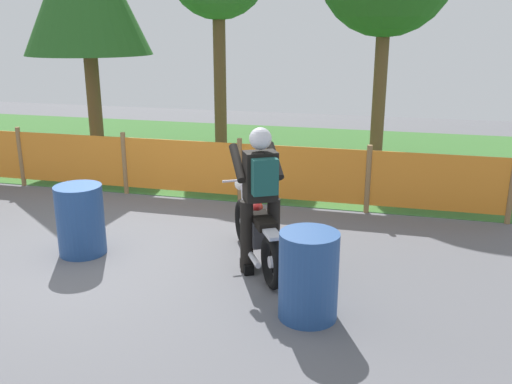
{
  "coord_description": "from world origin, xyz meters",
  "views": [
    {
      "loc": [
        3.38,
        -5.72,
        2.77
      ],
      "look_at": [
        1.85,
        0.25,
        0.9
      ],
      "focal_mm": 39.03,
      "sensor_mm": 36.0,
      "label": 1
    }
  ],
  "objects_px": {
    "rider_lead": "(260,192)",
    "spare_drum": "(308,276)",
    "motorcycle_lead": "(256,229)",
    "oil_drum": "(81,220)"
  },
  "relations": [
    {
      "from": "rider_lead",
      "to": "spare_drum",
      "type": "distance_m",
      "value": 1.28
    },
    {
      "from": "rider_lead",
      "to": "spare_drum",
      "type": "bearing_deg",
      "value": -171.95
    },
    {
      "from": "motorcycle_lead",
      "to": "spare_drum",
      "type": "bearing_deg",
      "value": -173.09
    },
    {
      "from": "spare_drum",
      "to": "oil_drum",
      "type": "bearing_deg",
      "value": 163.71
    },
    {
      "from": "motorcycle_lead",
      "to": "spare_drum",
      "type": "distance_m",
      "value": 1.38
    },
    {
      "from": "oil_drum",
      "to": "spare_drum",
      "type": "xyz_separation_m",
      "value": [
        2.99,
        -0.87,
        0.0
      ]
    },
    {
      "from": "oil_drum",
      "to": "spare_drum",
      "type": "distance_m",
      "value": 3.12
    },
    {
      "from": "motorcycle_lead",
      "to": "oil_drum",
      "type": "relative_size",
      "value": 1.96
    },
    {
      "from": "spare_drum",
      "to": "motorcycle_lead",
      "type": "bearing_deg",
      "value": 126.19
    },
    {
      "from": "motorcycle_lead",
      "to": "spare_drum",
      "type": "relative_size",
      "value": 1.96
    }
  ]
}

